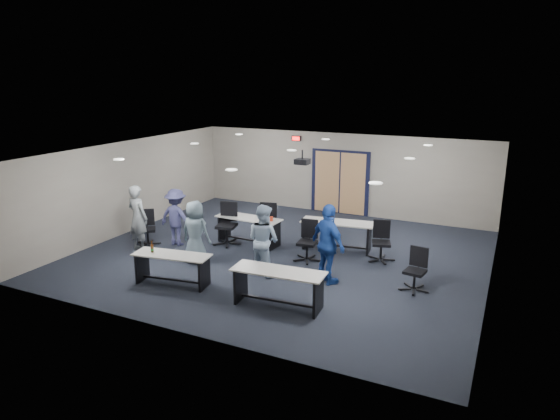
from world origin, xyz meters
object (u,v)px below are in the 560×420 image
at_px(chair_back_a, 226,224).
at_px(person_plaid, 195,232).
at_px(chair_back_c, 307,241).
at_px(person_navy, 328,244).
at_px(chair_back_b, 267,224).
at_px(chair_loose_left, 147,228).
at_px(chair_loose_right, 415,270).
at_px(table_front_left, 172,263).
at_px(person_lightblue, 263,240).
at_px(table_back_left, 249,226).
at_px(table_back_right, 337,230).
at_px(table_front_right, 278,282).
at_px(person_gray, 138,218).
at_px(person_back, 176,217).
at_px(chair_back_d, 381,242).

xyz_separation_m(chair_back_a, person_plaid, (0.03, -1.50, 0.21)).
distance_m(chair_back_c, person_navy, 1.49).
bearing_deg(chair_back_a, chair_back_b, 15.33).
distance_m(chair_loose_left, chair_loose_right, 7.20).
height_order(table_front_left, chair_loose_left, chair_loose_left).
relative_size(chair_back_c, person_navy, 0.56).
bearing_deg(person_lightblue, table_back_left, -36.09).
distance_m(table_front_left, table_back_right, 4.55).
relative_size(table_front_left, person_lightblue, 1.08).
bearing_deg(table_front_right, chair_back_c, 95.99).
relative_size(table_back_right, person_gray, 1.12).
relative_size(table_front_left, chair_back_a, 1.56).
bearing_deg(person_navy, chair_loose_right, -134.73).
bearing_deg(person_gray, chair_loose_right, -166.01).
distance_m(chair_back_a, chair_loose_right, 5.35).
bearing_deg(person_back, chair_back_c, -175.20).
height_order(person_plaid, person_lightblue, person_lightblue).
bearing_deg(person_navy, person_lightblue, 37.69).
bearing_deg(table_back_right, person_navy, -83.55).
xyz_separation_m(table_front_right, chair_back_b, (-1.96, 3.33, 0.04)).
bearing_deg(chair_back_a, person_gray, -155.71).
xyz_separation_m(chair_back_b, chair_back_d, (3.19, 0.07, -0.05)).
xyz_separation_m(person_plaid, person_back, (-1.25, 0.90, -0.00)).
height_order(chair_back_a, person_navy, person_navy).
height_order(chair_loose_left, person_navy, person_navy).
xyz_separation_m(table_back_right, chair_back_b, (-1.90, -0.40, 0.03)).
distance_m(chair_back_d, person_lightblue, 3.06).
bearing_deg(person_lightblue, chair_back_a, -20.90).
bearing_deg(person_gray, chair_loose_left, -71.94).
height_order(table_front_left, person_gray, person_gray).
bearing_deg(person_plaid, table_front_left, 101.10).
bearing_deg(chair_back_b, table_back_left, -172.48).
height_order(chair_loose_left, chair_loose_right, chair_loose_left).
bearing_deg(person_navy, table_back_left, 3.58).
xyz_separation_m(table_front_right, person_lightblue, (-1.06, 1.40, 0.31)).
relative_size(person_gray, person_back, 1.13).
bearing_deg(chair_loose_left, person_plaid, -52.08).
height_order(chair_back_d, chair_loose_left, chair_back_d).
xyz_separation_m(person_lightblue, person_navy, (1.55, 0.13, 0.07)).
bearing_deg(person_gray, table_front_left, 156.34).
bearing_deg(chair_back_c, chair_loose_right, -19.91).
height_order(chair_back_b, chair_back_d, chair_back_b).
distance_m(table_front_left, chair_loose_right, 5.33).
distance_m(chair_back_b, person_back, 2.47).
bearing_deg(table_front_left, person_lightblue, 33.35).
bearing_deg(chair_back_a, person_back, -166.08).
relative_size(chair_back_a, person_lightblue, 0.69).
distance_m(table_back_left, chair_loose_left, 2.79).
xyz_separation_m(chair_loose_left, person_gray, (0.06, -0.40, 0.40)).
bearing_deg(person_plaid, chair_loose_right, -174.21).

